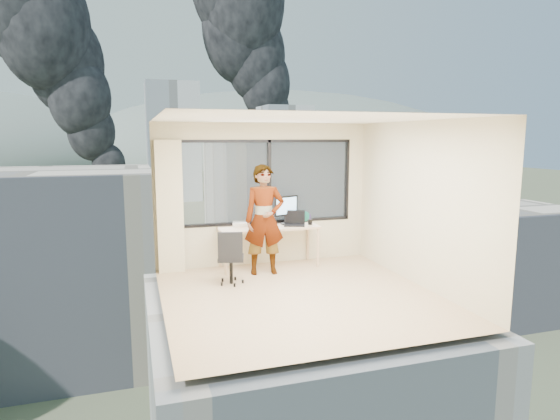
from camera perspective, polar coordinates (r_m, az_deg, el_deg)
name	(u,v)px	position (r m, az deg, el deg)	size (l,w,h in m)	color
floor	(300,296)	(7.16, 2.43, -10.32)	(4.00, 4.00, 0.01)	tan
ceiling	(301,119)	(6.77, 2.57, 10.95)	(4.00, 4.00, 0.01)	white
wall_front	(365,238)	(5.04, 10.25, -3.33)	(4.00, 0.01, 2.60)	beige
wall_left	(159,217)	(6.45, -14.45, -0.80)	(0.01, 4.00, 2.60)	beige
wall_right	(420,204)	(7.75, 16.55, 0.69)	(0.01, 4.00, 2.60)	beige
window_wall	(266,182)	(8.73, -1.65, 3.41)	(3.30, 0.16, 1.55)	black
curtain	(170,207)	(8.35, -13.18, 0.34)	(0.45, 0.14, 2.30)	beige
desk	(269,247)	(8.58, -1.32, -4.47)	(1.80, 0.60, 0.75)	tan
chair	(231,256)	(7.64, -5.95, -5.59)	(0.46, 0.46, 0.90)	black
person	(264,220)	(8.08, -1.90, -1.17)	(0.69, 0.45, 1.89)	#2D2D33
monitor	(286,210)	(8.70, 0.73, 0.02)	(0.53, 0.11, 0.53)	black
game_console	(241,224)	(8.60, -4.78, -1.68)	(0.29, 0.24, 0.07)	white
laptop	(295,219)	(8.57, 1.78, -1.10)	(0.37, 0.39, 0.24)	black
cellphone	(254,229)	(8.28, -3.20, -2.27)	(0.10, 0.04, 0.01)	black
pen_cup	(310,222)	(8.69, 3.66, -1.44)	(0.08, 0.08, 0.10)	black
handbag	(303,217)	(8.93, 2.83, -0.80)	(0.27, 0.14, 0.21)	#0D5044
exterior_ground	(143,200)	(127.44, -16.19, 1.13)	(400.00, 400.00, 0.04)	#515B3D
near_bldg_a	(40,269)	(38.14, -27.07, -6.33)	(16.00, 12.00, 14.00)	#F2E0CB
near_bldg_b	(284,221)	(47.35, 0.49, -1.30)	(14.00, 13.00, 16.00)	silver
near_bldg_c	(501,260)	(48.51, 25.22, -5.54)	(12.00, 10.00, 10.00)	#F2E0CB
far_tower_b	(173,142)	(126.79, -12.84, 8.03)	(13.00, 13.00, 30.00)	silver
far_tower_c	(284,147)	(153.85, 0.54, 7.61)	(15.00, 15.00, 26.00)	silver
hill_b	(280,160)	(342.41, 0.03, 6.12)	(300.00, 220.00, 96.00)	slate
tree_b	(258,348)	(27.81, -2.70, -16.37)	(7.60, 7.60, 9.00)	#1A4818
tree_c	(364,239)	(53.56, 10.07, -3.52)	(8.40, 8.40, 10.00)	#1A4818
smoke_plume_a	(98,12)	(160.78, -21.17, 21.46)	(40.00, 24.00, 90.00)	black
smoke_plume_b	(285,71)	(187.07, 0.65, 16.43)	(30.00, 18.00, 70.00)	black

